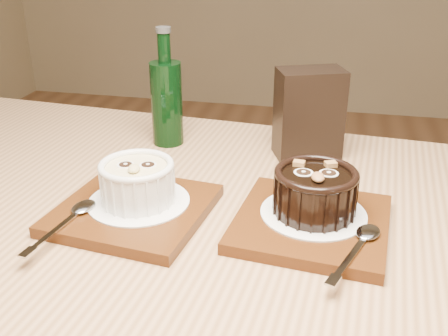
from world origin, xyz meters
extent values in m
cube|color=#936740|center=(-0.03, -0.27, 0.73)|extent=(1.26, 0.89, 0.04)
cylinder|color=#936740|center=(-0.55, 0.12, 0.35)|extent=(0.06, 0.06, 0.71)
cube|color=#4F270D|center=(-0.13, -0.23, 0.76)|extent=(0.20, 0.20, 0.01)
cylinder|color=white|center=(-0.13, -0.23, 0.77)|extent=(0.13, 0.13, 0.00)
cylinder|color=white|center=(-0.13, -0.23, 0.79)|extent=(0.09, 0.09, 0.05)
cylinder|color=#DBC986|center=(-0.13, -0.23, 0.81)|extent=(0.08, 0.08, 0.00)
torus|color=white|center=(-0.13, -0.23, 0.82)|extent=(0.09, 0.09, 0.01)
cylinder|color=black|center=(-0.14, -0.22, 0.82)|extent=(0.02, 0.02, 0.00)
cylinder|color=black|center=(-0.11, -0.22, 0.82)|extent=(0.02, 0.02, 0.00)
ellipsoid|color=#D1BE7A|center=(-0.12, -0.24, 0.82)|extent=(0.02, 0.02, 0.01)
cube|color=#4F270D|center=(0.09, -0.22, 0.76)|extent=(0.20, 0.20, 0.01)
cylinder|color=white|center=(0.09, -0.21, 0.77)|extent=(0.13, 0.13, 0.00)
cylinder|color=black|center=(0.09, -0.21, 0.79)|extent=(0.10, 0.10, 0.05)
cylinder|color=black|center=(0.09, -0.21, 0.82)|extent=(0.08, 0.08, 0.00)
torus|color=black|center=(0.09, -0.21, 0.82)|extent=(0.10, 0.10, 0.01)
cylinder|color=black|center=(0.08, -0.21, 0.82)|extent=(0.02, 0.02, 0.00)
cylinder|color=black|center=(0.11, -0.20, 0.82)|extent=(0.02, 0.02, 0.00)
ellipsoid|color=#965D31|center=(0.10, -0.22, 0.82)|extent=(0.02, 0.03, 0.01)
cube|color=brown|center=(0.07, -0.19, 0.82)|extent=(0.01, 0.01, 0.01)
cube|color=brown|center=(0.11, -0.18, 0.82)|extent=(0.02, 0.02, 0.01)
cube|color=black|center=(0.07, 0.01, 0.82)|extent=(0.12, 0.09, 0.14)
cylinder|color=black|center=(-0.16, 0.01, 0.82)|extent=(0.05, 0.05, 0.14)
cylinder|color=black|center=(-0.16, 0.01, 0.91)|extent=(0.02, 0.02, 0.05)
cylinder|color=#333333|center=(-0.16, 0.01, 0.94)|extent=(0.02, 0.02, 0.01)
camera|label=1|loc=(0.11, -0.78, 1.09)|focal=42.00mm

